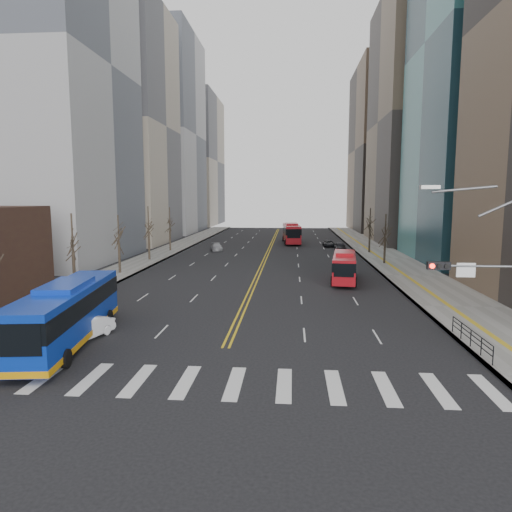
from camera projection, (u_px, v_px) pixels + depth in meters
ground at (210, 382)px, 21.85m from camera, size 220.00×220.00×0.00m
sidewalk_right at (388, 259)px, 64.95m from camera, size 7.00×130.00×0.15m
sidewalk_left at (155, 256)px, 67.62m from camera, size 5.00×130.00×0.15m
crosswalk at (210, 382)px, 21.85m from camera, size 26.70×4.00×0.01m
centerline at (269, 250)px, 76.22m from camera, size 0.55×100.00×0.01m
office_towers at (274, 117)px, 86.47m from camera, size 83.00×134.00×58.00m
signal_mast at (496, 279)px, 22.11m from camera, size 5.37×0.37×9.39m
pedestrian_railing at (471, 335)px, 26.55m from camera, size 0.06×6.06×1.02m
street_trees at (202, 229)px, 55.94m from camera, size 35.20×47.20×7.60m
blue_bus at (67, 312)px, 27.49m from camera, size 4.38×13.17×3.74m
red_bus_near at (344, 265)px, 47.92m from camera, size 3.43×9.99×3.14m
red_bus_far at (292, 232)px, 87.36m from camera, size 3.65×12.34×3.84m
car_white at (85, 329)px, 28.40m from camera, size 2.60×4.31×1.34m
car_dark_mid at (340, 247)px, 74.83m from camera, size 1.72×4.19×1.42m
car_silver at (217, 247)px, 75.14m from camera, size 2.66×4.48×1.22m
car_dark_far at (329, 244)px, 81.14m from camera, size 2.04×4.16×1.14m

